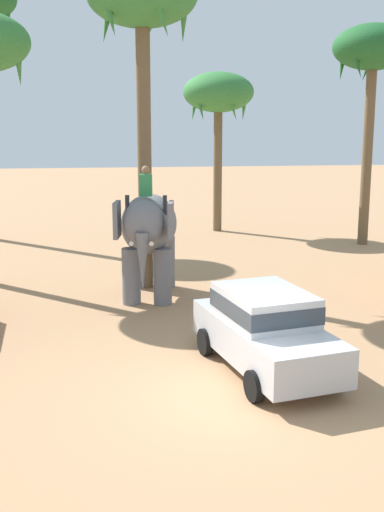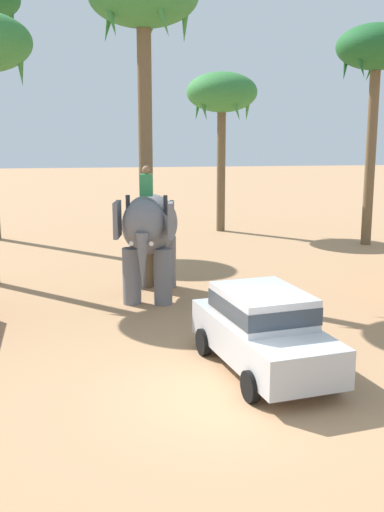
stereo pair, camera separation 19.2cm
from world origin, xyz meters
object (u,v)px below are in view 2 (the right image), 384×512
Objects in this scene: palm_tree_leaning_seaward at (222,96)px; elephant_with_mahout at (149,230)px; palm_tree_left_of_road at (143,8)px; car_sedan_foreground at (263,328)px; palm_tree_behind_elephant at (376,54)px.

elephant_with_mahout is at bearing -109.80° from palm_tree_leaning_seaward.
car_sedan_foreground is at bearing -74.59° from palm_tree_left_of_road.
palm_tree_left_of_road reaches higher than palm_tree_behind_elephant.
palm_tree_left_of_road is at bearing 90.06° from elephant_with_mahout.
palm_tree_leaning_seaward is at bearing 67.90° from palm_tree_left_of_road.
palm_tree_leaning_seaward is at bearing 83.20° from car_sedan_foreground.
palm_tree_left_of_road is (-9.46, -5.76, 0.61)m from palm_tree_behind_elephant.
car_sedan_foreground is at bearing -71.51° from elephant_with_mahout.
palm_tree_behind_elephant is (9.46, 7.03, 5.65)m from elephant_with_mahout.
car_sedan_foreground is 17.91m from palm_tree_leaning_seaward.
elephant_with_mahout is at bearing 108.49° from car_sedan_foreground.
palm_tree_behind_elephant is at bearing 31.35° from palm_tree_left_of_road.
elephant_with_mahout is at bearing -143.41° from palm_tree_behind_elephant.
car_sedan_foreground is 0.49× the size of palm_tree_behind_elephant.
palm_tree_leaning_seaward is (-5.46, 4.08, -1.49)m from palm_tree_behind_elephant.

